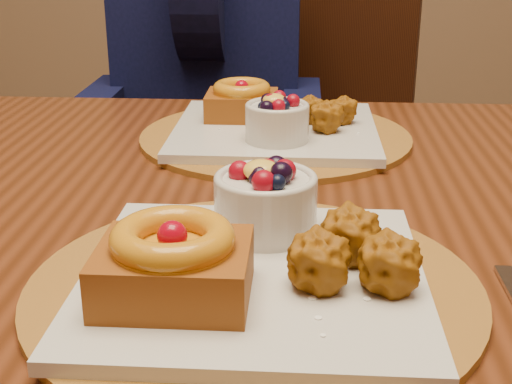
% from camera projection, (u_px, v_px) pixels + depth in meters
% --- Properties ---
extents(dining_table, '(1.60, 0.90, 0.76)m').
position_uv_depth(dining_table, '(267.00, 258.00, 0.83)').
color(dining_table, '#3B1A0A').
rests_on(dining_table, ground).
extents(place_setting_near, '(0.38, 0.38, 0.09)m').
position_uv_depth(place_setting_near, '(251.00, 259.00, 0.59)').
color(place_setting_near, brown).
rests_on(place_setting_near, dining_table).
extents(place_setting_far, '(0.38, 0.38, 0.08)m').
position_uv_depth(place_setting_far, '(274.00, 125.00, 0.99)').
color(place_setting_far, brown).
rests_on(place_setting_far, dining_table).
extents(chair_far, '(0.58, 0.58, 0.97)m').
position_uv_depth(chair_far, '(300.00, 153.00, 1.66)').
color(chair_far, black).
rests_on(chair_far, ground).
extents(diner, '(0.46, 0.46, 0.76)m').
position_uv_depth(diner, '(208.00, 41.00, 1.47)').
color(diner, black).
rests_on(diner, ground).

